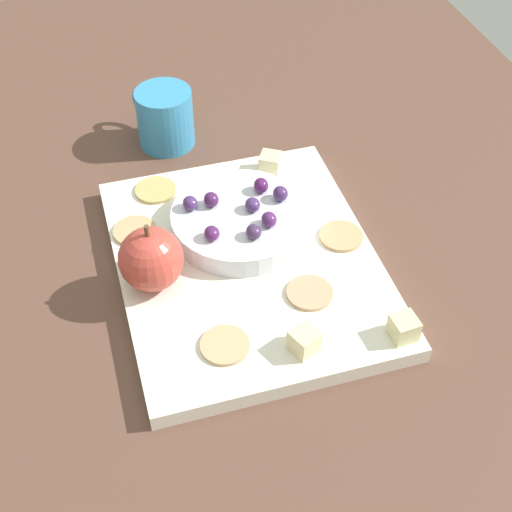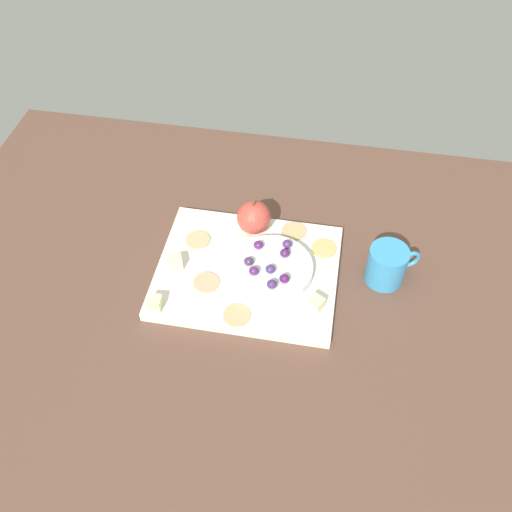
# 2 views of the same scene
# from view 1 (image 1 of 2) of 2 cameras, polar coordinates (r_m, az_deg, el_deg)

# --- Properties ---
(table) EXTENTS (1.38, 0.93, 0.03)m
(table) POSITION_cam_1_polar(r_m,az_deg,el_deg) (0.84, 0.92, 0.78)
(table) COLOR brown
(table) RESTS_ON ground
(platter) EXTENTS (0.34, 0.27, 0.02)m
(platter) POSITION_cam_1_polar(r_m,az_deg,el_deg) (0.78, -0.72, -0.65)
(platter) COLOR white
(platter) RESTS_ON table
(serving_dish) EXTENTS (0.15, 0.15, 0.02)m
(serving_dish) POSITION_cam_1_polar(r_m,az_deg,el_deg) (0.80, -1.33, 2.89)
(serving_dish) COLOR silver
(serving_dish) RESTS_ON platter
(apple_whole) EXTENTS (0.07, 0.07, 0.07)m
(apple_whole) POSITION_cam_1_polar(r_m,az_deg,el_deg) (0.74, -8.27, -0.25)
(apple_whole) COLOR #BE4136
(apple_whole) RESTS_ON platter
(apple_stem) EXTENTS (0.01, 0.01, 0.01)m
(apple_stem) POSITION_cam_1_polar(r_m,az_deg,el_deg) (0.71, -8.60, 1.99)
(apple_stem) COLOR brown
(apple_stem) RESTS_ON apple_whole
(cheese_cube_0) EXTENTS (0.03, 0.03, 0.02)m
(cheese_cube_0) POSITION_cam_1_polar(r_m,az_deg,el_deg) (0.71, 11.56, -5.57)
(cheese_cube_0) COLOR beige
(cheese_cube_0) RESTS_ON platter
(cheese_cube_1) EXTENTS (0.03, 0.03, 0.02)m
(cheese_cube_1) POSITION_cam_1_polar(r_m,az_deg,el_deg) (0.88, 1.14, 7.32)
(cheese_cube_1) COLOR beige
(cheese_cube_1) RESTS_ON platter
(cheese_cube_2) EXTENTS (0.03, 0.03, 0.02)m
(cheese_cube_2) POSITION_cam_1_polar(r_m,az_deg,el_deg) (0.69, 3.82, -6.69)
(cheese_cube_2) COLOR beige
(cheese_cube_2) RESTS_ON platter
(cracker_0) EXTENTS (0.05, 0.05, 0.00)m
(cracker_0) POSITION_cam_1_polar(r_m,az_deg,el_deg) (0.70, -2.46, -7.03)
(cracker_0) COLOR tan
(cracker_0) RESTS_ON platter
(cracker_1) EXTENTS (0.05, 0.05, 0.00)m
(cracker_1) POSITION_cam_1_polar(r_m,az_deg,el_deg) (0.80, 6.72, 1.56)
(cracker_1) COLOR tan
(cracker_1) RESTS_ON platter
(cracker_2) EXTENTS (0.05, 0.05, 0.00)m
(cracker_2) POSITION_cam_1_polar(r_m,az_deg,el_deg) (0.74, 4.25, -2.91)
(cracker_2) COLOR tan
(cracker_2) RESTS_ON platter
(cracker_3) EXTENTS (0.05, 0.05, 0.00)m
(cracker_3) POSITION_cam_1_polar(r_m,az_deg,el_deg) (0.87, -7.92, 5.16)
(cracker_3) COLOR tan
(cracker_3) RESTS_ON platter
(cracker_4) EXTENTS (0.05, 0.05, 0.00)m
(cracker_4) POSITION_cam_1_polar(r_m,az_deg,el_deg) (0.82, -9.53, 1.95)
(cracker_4) COLOR tan
(cracker_4) RESTS_ON platter
(grape_0) EXTENTS (0.02, 0.02, 0.02)m
(grape_0) POSITION_cam_1_polar(r_m,az_deg,el_deg) (0.81, 1.94, 4.93)
(grape_0) COLOR #41285B
(grape_0) RESTS_ON serving_dish
(grape_1) EXTENTS (0.02, 0.02, 0.01)m
(grape_1) POSITION_cam_1_polar(r_m,az_deg,el_deg) (0.79, -0.28, 4.08)
(grape_1) COLOR #442C63
(grape_1) RESTS_ON serving_dish
(grape_2) EXTENTS (0.02, 0.02, 0.02)m
(grape_2) POSITION_cam_1_polar(r_m,az_deg,el_deg) (0.80, -5.20, 4.16)
(grape_2) COLOR #472963
(grape_2) RESTS_ON serving_dish
(grape_3) EXTENTS (0.02, 0.02, 0.01)m
(grape_3) POSITION_cam_1_polar(r_m,az_deg,el_deg) (0.76, -3.50, 1.80)
(grape_3) COLOR #4C1F57
(grape_3) RESTS_ON serving_dish
(grape_4) EXTENTS (0.02, 0.02, 0.02)m
(grape_4) POSITION_cam_1_polar(r_m,az_deg,el_deg) (0.77, 1.04, 2.89)
(grape_4) COLOR #4F235C
(grape_4) RESTS_ON serving_dish
(grape_5) EXTENTS (0.02, 0.02, 0.02)m
(grape_5) POSITION_cam_1_polar(r_m,az_deg,el_deg) (0.80, -3.55, 4.46)
(grape_5) COLOR #451E50
(grape_5) RESTS_ON serving_dish
(grape_6) EXTENTS (0.02, 0.02, 0.01)m
(grape_6) POSITION_cam_1_polar(r_m,az_deg,el_deg) (0.76, -0.18, 1.92)
(grape_6) COLOR #412A4F
(grape_6) RESTS_ON serving_dish
(grape_7) EXTENTS (0.02, 0.02, 0.02)m
(grape_7) POSITION_cam_1_polar(r_m,az_deg,el_deg) (0.82, 0.63, 5.62)
(grape_7) COLOR #4D1953
(grape_7) RESTS_ON serving_dish
(cup) EXTENTS (0.10, 0.07, 0.08)m
(cup) POSITION_cam_1_polar(r_m,az_deg,el_deg) (0.95, -7.22, 10.77)
(cup) COLOR #368CC3
(cup) RESTS_ON table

